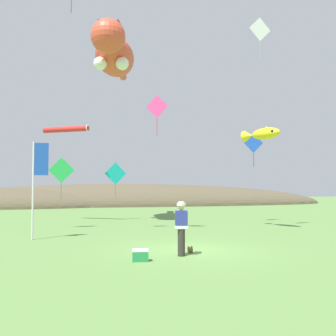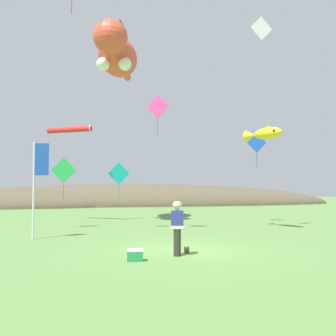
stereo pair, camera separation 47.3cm
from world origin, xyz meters
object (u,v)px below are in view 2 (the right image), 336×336
at_px(kite_giant_cat, 117,55).
at_px(kite_diamond_pink, 158,107).
at_px(kite_tube_streamer, 70,130).
at_px(kite_diamond_white, 261,29).
at_px(festival_banner_pole, 38,175).
at_px(kite_diamond_green, 64,171).
at_px(kite_spool, 187,250).
at_px(kite_fish_windsock, 264,134).
at_px(kite_diamond_teal, 119,174).
at_px(kite_diamond_blue, 257,143).
at_px(festival_attendant, 177,227).
at_px(picnic_cooler, 135,255).

bearing_deg(kite_giant_cat, kite_diamond_pink, -70.40).
xyz_separation_m(kite_tube_streamer, kite_diamond_white, (10.22, -6.88, 4.46)).
relative_size(festival_banner_pole, kite_diamond_green, 1.85).
height_order(kite_spool, kite_fish_windsock, kite_fish_windsock).
relative_size(kite_spool, festival_banner_pole, 0.06).
bearing_deg(kite_diamond_teal, kite_tube_streamer, -169.22).
height_order(kite_diamond_blue, kite_diamond_pink, kite_diamond_pink).
relative_size(festival_banner_pole, kite_giant_cat, 0.48).
height_order(festival_attendant, kite_spool, festival_attendant).
height_order(picnic_cooler, kite_diamond_green, kite_diamond_green).
distance_m(kite_diamond_teal, kite_diamond_green, 5.52).
bearing_deg(picnic_cooler, kite_giant_cat, 91.53).
bearing_deg(kite_diamond_white, kite_diamond_blue, 71.30).
height_order(festival_banner_pole, kite_diamond_white, kite_diamond_white).
bearing_deg(kite_giant_cat, kite_diamond_blue, -13.70).
xyz_separation_m(picnic_cooler, kite_diamond_teal, (-0.12, 13.84, 2.93)).
bearing_deg(kite_diamond_teal, kite_diamond_blue, -20.65).
relative_size(kite_giant_cat, kite_diamond_pink, 4.20).
bearing_deg(kite_diamond_green, kite_spool, -58.43).
relative_size(kite_diamond_white, kite_diamond_pink, 1.03).
bearing_deg(kite_diamond_blue, kite_spool, -124.33).
relative_size(kite_diamond_white, kite_diamond_blue, 0.98).
relative_size(picnic_cooler, kite_diamond_green, 0.23).
distance_m(picnic_cooler, kite_diamond_white, 13.88).
distance_m(picnic_cooler, kite_diamond_green, 10.24).
height_order(festival_attendant, kite_tube_streamer, kite_tube_streamer).
height_order(festival_banner_pole, kite_diamond_green, festival_banner_pole).
bearing_deg(kite_fish_windsock, festival_attendant, -131.94).
xyz_separation_m(kite_diamond_blue, kite_diamond_teal, (-8.48, 3.20, -1.88)).
bearing_deg(kite_giant_cat, kite_fish_windsock, -36.25).
height_order(picnic_cooler, kite_diamond_blue, kite_diamond_blue).
xyz_separation_m(kite_giant_cat, kite_fish_windsock, (7.66, -5.61, -5.80)).
distance_m(kite_spool, kite_giant_cat, 16.04).
distance_m(kite_fish_windsock, kite_diamond_green, 10.91).
distance_m(festival_attendant, festival_banner_pole, 7.36).
height_order(kite_spool, kite_diamond_teal, kite_diamond_teal).
bearing_deg(kite_fish_windsock, kite_diamond_teal, 138.02).
height_order(festival_banner_pole, kite_diamond_pink, kite_diamond_pink).
height_order(festival_attendant, kite_diamond_pink, kite_diamond_pink).
height_order(kite_diamond_blue, kite_diamond_teal, kite_diamond_blue).
bearing_deg(kite_diamond_pink, kite_diamond_white, -9.05).
relative_size(kite_diamond_blue, kite_diamond_green, 0.96).
distance_m(kite_spool, picnic_cooler, 2.12).
relative_size(festival_banner_pole, kite_fish_windsock, 1.78).
bearing_deg(kite_fish_windsock, festival_banner_pole, -171.04).
height_order(picnic_cooler, kite_tube_streamer, kite_tube_streamer).
distance_m(festival_banner_pole, kite_diamond_green, 3.95).
bearing_deg(kite_giant_cat, festival_banner_pole, -115.53).
relative_size(kite_fish_windsock, kite_diamond_green, 1.04).
distance_m(kite_fish_windsock, kite_diamond_blue, 3.65).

